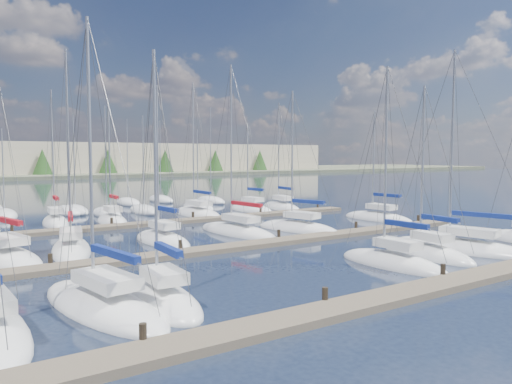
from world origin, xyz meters
TOP-DOWN VIEW (x-y plane):
  - ground at (0.00, 60.00)m, footprint 400.00×400.00m
  - dock_near at (0.00, 2.01)m, footprint 44.00×1.93m
  - dock_mid at (0.00, 16.01)m, footprint 44.00×1.93m
  - dock_far at (0.00, 30.01)m, footprint 44.00×1.93m
  - sailboat_q at (13.27, 34.71)m, footprint 2.96×7.37m
  - sailboat_n at (-7.73, 35.49)m, footprint 2.93×7.32m
  - sailboat_f at (11.83, 7.04)m, footprint 4.98×10.35m
  - sailboat_h at (-13.87, 20.56)m, footprint 4.82×8.60m
  - sailboat_e at (8.36, 7.10)m, footprint 2.88×7.18m
  - sailboat_b at (-11.86, 7.80)m, footprint 4.30×9.66m
  - sailboat_j at (-3.42, 21.13)m, footprint 2.85×7.21m
  - sailboat_o at (-3.04, 33.70)m, footprint 2.72×6.50m
  - sailboat_k at (3.21, 21.46)m, footprint 3.40×9.72m
  - sailboat_l at (8.47, 20.16)m, footprint 4.59×8.61m
  - sailboat_r at (17.39, 34.41)m, footprint 3.48×8.29m
  - sailboat_m at (19.21, 21.03)m, footprint 2.97×8.25m
  - sailboat_p at (6.30, 34.49)m, footprint 3.08×8.83m
  - sailboat_i at (-9.86, 21.07)m, footprint 4.33×8.90m
  - sailboat_c at (-9.54, 7.08)m, footprint 2.93×6.89m
  - sailboat_d at (4.46, 6.58)m, footprint 2.55×7.38m
  - distant_boats at (-4.34, 43.76)m, footprint 36.93×20.75m

SIDE VIEW (x-z plane):
  - ground at x=0.00m, z-range 0.00..0.00m
  - dock_near at x=0.00m, z-range -0.40..0.70m
  - dock_mid at x=0.00m, z-range -0.40..0.70m
  - dock_far at x=0.00m, z-range -0.40..0.70m
  - sailboat_b at x=-11.86m, z-range -6.21..6.55m
  - sailboat_q at x=13.27m, z-range -5.20..5.55m
  - sailboat_h at x=-13.87m, z-range -6.63..6.98m
  - sailboat_f at x=11.83m, z-range -6.85..7.20m
  - sailboat_m at x=19.21m, z-range -5.55..5.90m
  - sailboat_l at x=8.47m, z-range -6.07..6.42m
  - sailboat_p at x=6.30m, z-range -7.19..7.55m
  - sailboat_c at x=-9.54m, z-range -5.60..5.97m
  - sailboat_j at x=-3.42m, z-range -5.89..6.26m
  - sailboat_k at x=3.21m, z-range -6.98..7.35m
  - sailboat_e at x=8.36m, z-range -5.54..5.91m
  - sailboat_d at x=4.46m, z-range -5.90..6.28m
  - sailboat_r at x=17.39m, z-range -6.43..6.81m
  - sailboat_i at x=-9.86m, z-range -6.81..7.19m
  - sailboat_o at x=-3.04m, z-range -5.93..6.32m
  - sailboat_n at x=-7.73m, z-range -6.33..6.73m
  - distant_boats at x=-4.34m, z-range -6.36..6.94m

